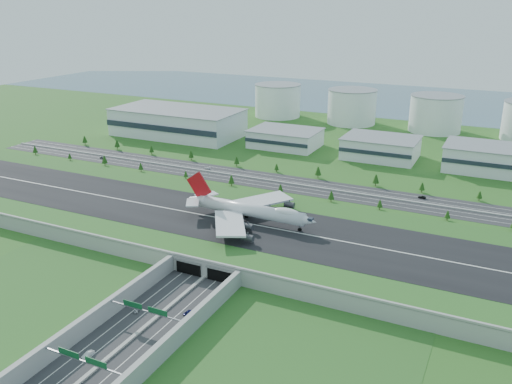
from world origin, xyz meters
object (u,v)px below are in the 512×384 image
at_px(boeing_747, 249,210).
at_px(car_2, 188,313).
at_px(car_5, 422,197).
at_px(car_7, 207,168).
at_px(car_4, 102,158).
at_px(car_1, 88,354).
at_px(car_0, 137,310).
at_px(fuel_tank_a, 278,101).

bearing_deg(boeing_747, car_2, -80.10).
distance_m(car_5, car_7, 160.72).
bearing_deg(car_2, car_4, -33.83).
bearing_deg(car_5, car_2, -12.67).
xyz_separation_m(car_1, car_2, (17.72, 39.96, -0.17)).
bearing_deg(car_1, car_7, 113.42).
height_order(car_0, car_1, car_1).
relative_size(boeing_747, car_0, 18.90).
xyz_separation_m(car_1, car_7, (-79.75, 220.43, -0.12)).
bearing_deg(boeing_747, car_5, 54.18).
bearing_deg(car_5, boeing_747, -30.68).
bearing_deg(car_4, boeing_747, -112.50).
relative_size(fuel_tank_a, car_1, 9.80).
bearing_deg(car_2, fuel_tank_a, -63.95).
relative_size(fuel_tank_a, car_2, 10.33).
bearing_deg(car_1, car_0, 98.40).
height_order(fuel_tank_a, car_7, fuel_tank_a).
relative_size(car_0, car_7, 0.84).
xyz_separation_m(car_4, car_5, (253.39, 17.19, 0.00)).
height_order(car_1, car_5, car_1).
bearing_deg(car_7, car_5, 101.22).
bearing_deg(car_7, car_1, 29.48).
bearing_deg(fuel_tank_a, boeing_747, -69.09).
bearing_deg(car_4, car_0, -132.99).
distance_m(car_1, car_7, 234.42).
height_order(boeing_747, car_5, boeing_747).
bearing_deg(car_1, car_4, 133.23).
bearing_deg(car_7, car_2, 37.96).
bearing_deg(car_2, car_7, -54.03).
bearing_deg(car_4, car_2, -128.46).
xyz_separation_m(boeing_747, car_2, (13.00, -83.43, -14.11)).
distance_m(car_1, car_5, 239.11).
distance_m(boeing_747, car_7, 129.42).
height_order(boeing_747, car_2, boeing_747).
bearing_deg(car_5, fuel_tank_a, -130.50).
distance_m(car_1, car_2, 43.71).
distance_m(car_2, car_4, 253.68).
bearing_deg(car_0, boeing_747, 63.13).
bearing_deg(car_1, fuel_tank_a, 108.19).
relative_size(boeing_747, car_4, 16.29).
height_order(car_0, car_5, car_5).
height_order(car_0, car_7, car_7).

